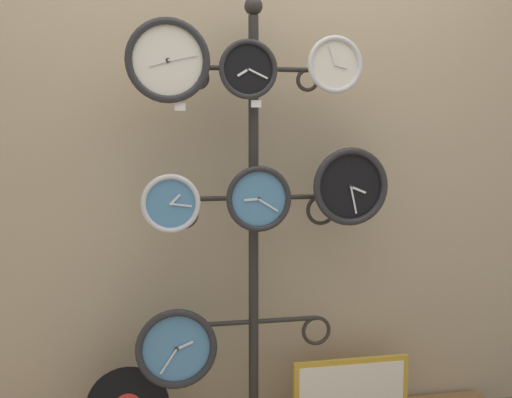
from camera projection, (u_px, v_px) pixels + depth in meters
shop_wall at (246, 104)px, 2.53m from camera, size 4.40×0.04×2.80m
display_stand at (254, 294)px, 2.46m from camera, size 0.70×0.38×1.81m
clock_top_left at (168, 61)px, 2.19m from camera, size 0.31×0.04×0.31m
clock_top_center at (248, 69)px, 2.28m from camera, size 0.23×0.04×0.23m
clock_top_right at (335, 65)px, 2.32m from camera, size 0.22×0.04×0.22m
clock_middle_left at (171, 203)px, 2.27m from camera, size 0.23×0.04×0.23m
clock_middle_center at (258, 199)px, 2.32m from camera, size 0.26×0.04×0.26m
clock_middle_right at (350, 187)px, 2.41m from camera, size 0.32×0.04×0.32m
clock_bottom_left at (176, 349)px, 2.29m from camera, size 0.31×0.04×0.31m
picture_frame at (351, 389)px, 2.53m from camera, size 0.51×0.02×0.27m
price_tag_upper at (180, 107)px, 2.22m from camera, size 0.04×0.00×0.03m
price_tag_mid at (256, 104)px, 2.30m from camera, size 0.04×0.00×0.03m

